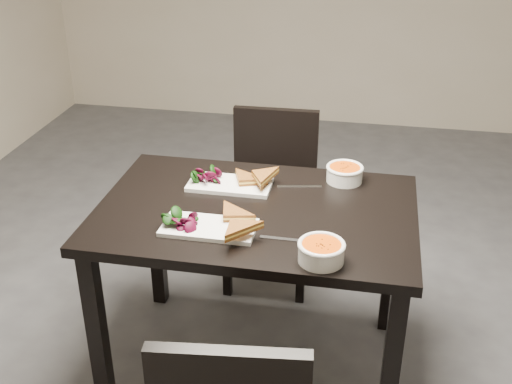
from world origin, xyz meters
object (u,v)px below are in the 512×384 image
soup_bowl_near (321,251)px  plate_far (230,185)px  chair_far (272,186)px  table (256,231)px  soup_bowl_far (345,173)px  plate_near (209,228)px

soup_bowl_near → plate_far: soup_bowl_near is taller
plate_far → chair_far: bearing=81.4°
table → soup_bowl_far: (0.31, 0.30, 0.14)m
plate_near → plate_far: bearing=90.6°
chair_far → plate_far: chair_far is taller
plate_near → soup_bowl_near: soup_bowl_near is taller
plate_near → plate_far: 0.35m
table → plate_near: 0.25m
chair_far → plate_near: 0.94m
soup_bowl_near → plate_far: (-0.41, 0.47, -0.03)m
table → plate_far: plate_far is taller
soup_bowl_near → plate_near: bearing=163.1°
chair_far → soup_bowl_far: bearing=-49.9°
chair_far → soup_bowl_near: (0.33, -1.02, 0.31)m
table → plate_far: 0.24m
chair_far → plate_far: 0.62m
plate_near → soup_bowl_far: (0.45, 0.48, 0.03)m
table → soup_bowl_far: size_ratio=7.87×
chair_far → plate_near: size_ratio=2.54×
table → plate_near: plate_near is taller
plate_near → plate_far: size_ratio=1.00×
plate_near → soup_bowl_far: size_ratio=2.19×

